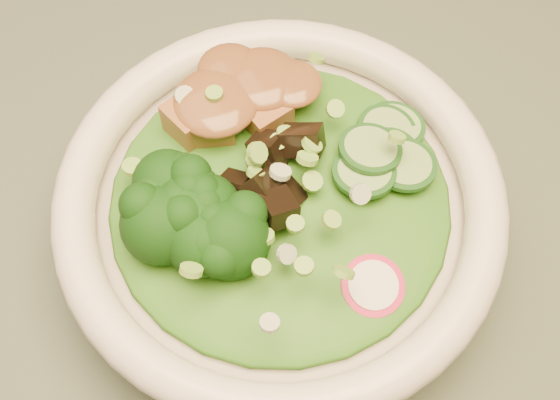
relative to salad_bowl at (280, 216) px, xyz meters
name	(u,v)px	position (x,y,z in m)	size (l,w,h in m)	color
salad_bowl	(280,216)	(0.00, 0.00, 0.00)	(0.23, 0.23, 0.06)	white
lettuce_bed	(280,199)	(0.00, 0.00, 0.02)	(0.17, 0.17, 0.02)	#286715
broccoli_florets	(180,232)	(-0.05, -0.01, 0.03)	(0.07, 0.06, 0.04)	black
radish_slices	(336,290)	(0.01, -0.06, 0.02)	(0.09, 0.03, 0.02)	#AD0D39
cucumber_slices	(380,151)	(0.06, 0.00, 0.03)	(0.06, 0.06, 0.03)	#8FBF6A
mushroom_heap	(271,172)	(0.00, 0.01, 0.03)	(0.06, 0.06, 0.03)	black
tofu_cubes	(238,108)	(0.00, 0.05, 0.03)	(0.08, 0.05, 0.03)	brown
peanut_sauce	(237,95)	(0.00, 0.05, 0.04)	(0.06, 0.05, 0.01)	brown
scallion_garnish	(280,180)	(0.00, 0.00, 0.04)	(0.16, 0.16, 0.02)	#7BB53F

